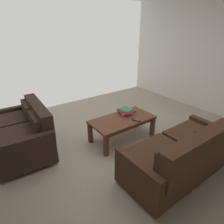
{
  "coord_description": "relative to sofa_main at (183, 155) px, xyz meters",
  "views": [
    {
      "loc": [
        1.87,
        2.29,
        2.05
      ],
      "look_at": [
        0.38,
        0.24,
        0.88
      ],
      "focal_mm": 31.35,
      "sensor_mm": 36.0,
      "label": 1
    }
  ],
  "objects": [
    {
      "name": "ground_plane",
      "position": [
        0.25,
        -1.06,
        -0.36
      ],
      "size": [
        5.53,
        5.07,
        0.01
      ],
      "primitive_type": "cube",
      "color": "tan"
    },
    {
      "name": "wall_left",
      "position": [
        -2.51,
        -1.06,
        0.95
      ],
      "size": [
        0.12,
        5.07,
        2.62
      ],
      "primitive_type": "cube",
      "color": "white",
      "rests_on": "ground"
    },
    {
      "name": "sofa_main",
      "position": [
        0.0,
        0.0,
        0.0
      ],
      "size": [
        1.73,
        0.8,
        0.83
      ],
      "color": "black",
      "rests_on": "ground"
    },
    {
      "name": "loveseat_near",
      "position": [
        1.67,
        -1.96,
        -0.0
      ],
      "size": [
        0.93,
        1.42,
        0.81
      ],
      "color": "black",
      "rests_on": "ground"
    },
    {
      "name": "coffee_table",
      "position": [
        0.07,
        -1.27,
        0.01
      ],
      "size": [
        1.18,
        0.61,
        0.43
      ],
      "color": "brown",
      "rests_on": "ground"
    },
    {
      "name": "book_stack",
      "position": [
        -0.14,
        -1.42,
        0.12
      ],
      "size": [
        0.28,
        0.32,
        0.09
      ],
      "color": "#385693",
      "rests_on": "coffee_table"
    },
    {
      "name": "tv_remote",
      "position": [
        -0.08,
        -1.05,
        0.08
      ],
      "size": [
        0.1,
        0.16,
        0.02
      ],
      "color": "black",
      "rests_on": "coffee_table"
    }
  ]
}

